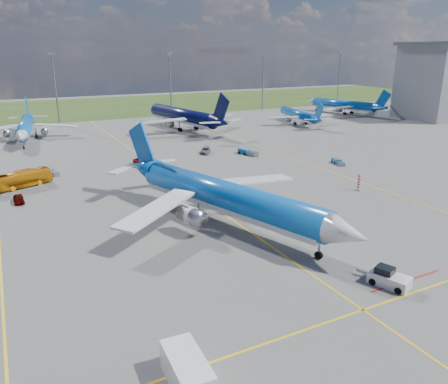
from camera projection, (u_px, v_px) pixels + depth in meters
name	position (u px, v px, depth m)	size (l,w,h in m)	color
ground	(253.00, 234.00, 57.73)	(400.00, 400.00, 0.00)	#5B5B58
grass_strip	(71.00, 108.00, 184.65)	(400.00, 80.00, 0.01)	#2D4719
taxiway_lines	(178.00, 181.00, 81.24)	(60.25, 160.00, 0.02)	yellow
floodlight_masts	(116.00, 83.00, 151.29)	(202.20, 0.50, 22.70)	slate
warning_post	(359.00, 182.00, 75.35)	(0.50, 0.50, 3.00)	red
bg_jet_nnw	(27.00, 140.00, 118.74)	(28.97, 38.02, 9.96)	blue
bg_jet_n	(183.00, 129.00, 134.97)	(35.51, 46.61, 12.21)	#070B3B
bg_jet_ne	(298.00, 123.00, 146.03)	(24.65, 32.35, 8.47)	blue
bg_jet_ene	(343.00, 114.00, 168.67)	(28.69, 37.66, 9.86)	blue
main_airliner	(226.00, 224.00, 61.00)	(34.48, 45.26, 11.85)	blue
pushback_tug	(388.00, 278.00, 44.96)	(3.38, 5.68, 1.91)	silver
service_van	(187.00, 372.00, 31.19)	(2.43, 5.52, 2.43)	white
apron_bus	(21.00, 179.00, 77.12)	(2.49, 10.64, 2.97)	orange
service_car_a	(19.00, 199.00, 69.53)	(1.51, 3.76, 1.28)	#999999
service_car_b	(145.00, 161.00, 93.46)	(2.37, 5.13, 1.43)	#999999
service_car_c	(205.00, 150.00, 103.12)	(1.97, 4.84, 1.40)	#999999
baggage_tug_w	(338.00, 162.00, 93.40)	(2.49, 4.64, 1.01)	#1A5FA1
baggage_tug_c	(51.00, 172.00, 85.61)	(2.73, 4.62, 1.01)	#1B67A7
baggage_tug_e	(247.00, 152.00, 101.75)	(2.74, 5.70, 1.24)	#1C6AA8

